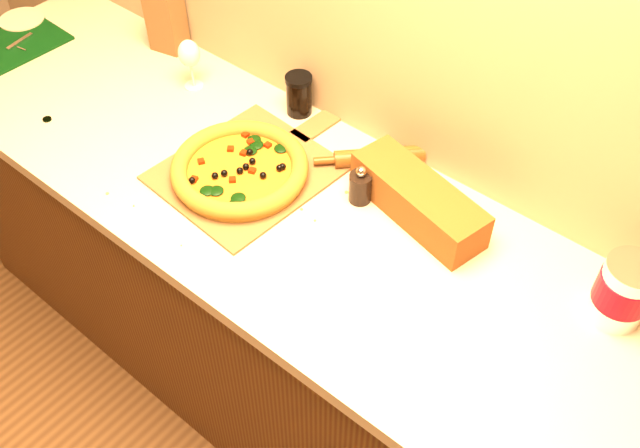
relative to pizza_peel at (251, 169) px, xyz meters
The scene contains 14 objects.
cabinet 0.58m from the pizza_peel, ahead, with size 2.80×0.65×0.86m, color #441F0E.
countertop 0.33m from the pizza_peel, ahead, with size 2.84×0.68×0.04m, color #C0B796.
pizza_peel is the anchor object (origin of this frame).
pizza 0.05m from the pizza_peel, 91.85° to the right, with size 0.34×0.34×0.05m.
cutting_board 0.96m from the pizza_peel, behind, with size 0.25×0.33×0.02m.
bottle_cap 0.61m from the pizza_peel, 159.83° to the right, with size 0.02×0.02×0.01m, color black.
pepper_grinder 0.29m from the pizza_peel, 18.96° to the left, with size 0.06×0.06×0.11m.
rolling_pin 0.33m from the pizza_peel, 44.31° to the left, with size 0.25×0.25×0.05m.
coffee_canister 0.92m from the pizza_peel, 10.42° to the left, with size 0.12×0.12×0.16m.
bread_bag 0.44m from the pizza_peel, 18.93° to the left, with size 0.36×0.12×0.10m, color maroon.
wine_glass 0.41m from the pizza_peel, 157.49° to the left, with size 0.06×0.06×0.15m.
paper_bag 0.63m from the pizza_peel, 156.66° to the left, with size 0.10×0.08×0.20m, color brown.
dark_jar 0.27m from the pizza_peel, 103.01° to the left, with size 0.07×0.07×0.12m.
side_plate 1.04m from the pizza_peel, behind, with size 0.14×0.14×0.01m, color beige.
Camera 1 is at (0.66, 0.54, 2.14)m, focal length 40.00 mm.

